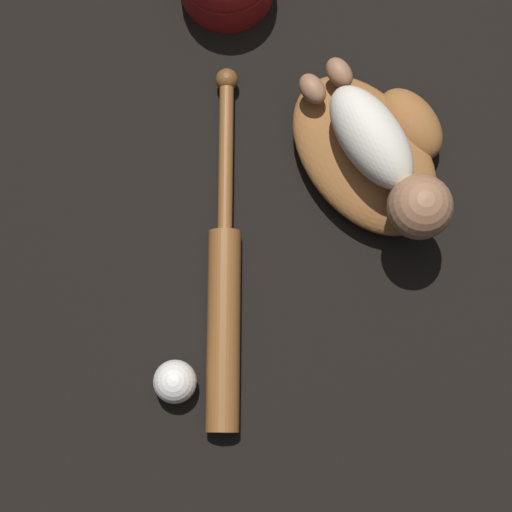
% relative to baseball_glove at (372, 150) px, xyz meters
% --- Properties ---
extents(ground_plane, '(6.00, 6.00, 0.00)m').
position_rel_baseball_glove_xyz_m(ground_plane, '(-0.00, -0.00, -0.04)').
color(ground_plane, black).
extents(baseball_glove, '(0.36, 0.30, 0.08)m').
position_rel_baseball_glove_xyz_m(baseball_glove, '(0.00, 0.00, 0.00)').
color(baseball_glove, '#935B2D').
rests_on(baseball_glove, ground).
extents(baby_figure, '(0.34, 0.18, 0.10)m').
position_rel_baseball_glove_xyz_m(baby_figure, '(0.05, -0.00, 0.09)').
color(baby_figure, silver).
rests_on(baby_figure, baseball_glove).
extents(baseball_bat, '(0.60, 0.20, 0.05)m').
position_rel_baseball_glove_xyz_m(baseball_bat, '(0.17, -0.30, -0.01)').
color(baseball_bat, brown).
rests_on(baseball_bat, ground).
extents(baseball, '(0.07, 0.07, 0.07)m').
position_rel_baseball_glove_xyz_m(baseball, '(0.29, -0.41, -0.00)').
color(baseball, white).
rests_on(baseball, ground).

